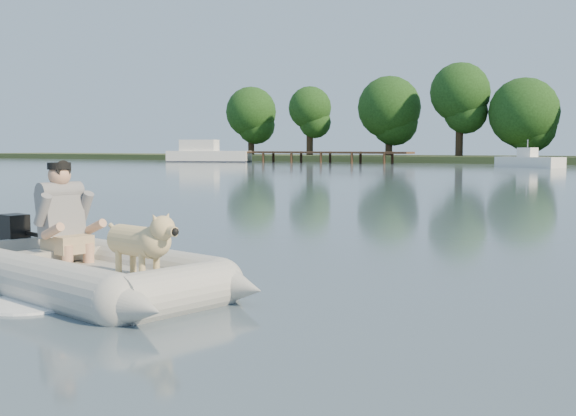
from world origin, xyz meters
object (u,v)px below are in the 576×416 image
Objects in this scene: dinghy at (94,234)px; man at (61,211)px; dock at (316,157)px; motorboat at (530,154)px; dog at (137,247)px; cabin_cruiser at (209,151)px.

man reaches higher than dinghy.
motorboat reaches higher than dock.
man is 1.36m from dog.
dinghy reaches higher than dog.
dock is at bearing 128.46° from dog.
dock is at bearing -11.83° from cabin_cruiser.
motorboat is (-6.29, 47.39, 0.42)m from dog.
motorboat reaches higher than man.
dinghy is at bearing -75.22° from cabin_cruiser.
dog is at bearing 4.57° from dinghy.
cabin_cruiser reaches higher than dock.
man is 1.16× the size of dog.
cabin_cruiser is at bearing 137.06° from man.
cabin_cruiser reaches higher than dinghy.
cabin_cruiser is at bearing 137.90° from dog.
cabin_cruiser is 1.68× the size of motorboat.
motorboat is at bearing 108.08° from man.
cabin_cruiser is (-36.53, 50.54, 0.55)m from dog.
dog is at bearing 0.00° from man.
dock is 3.72× the size of motorboat.
dock is 3.83× the size of dinghy.
cabin_cruiser is at bearing -162.07° from motorboat.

